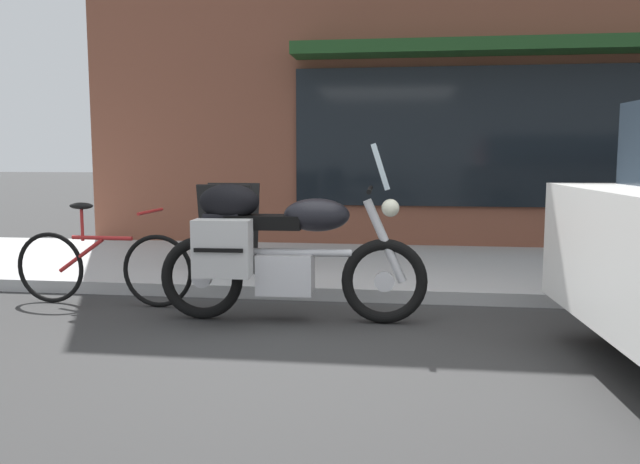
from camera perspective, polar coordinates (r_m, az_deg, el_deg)
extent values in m
plane|color=#303030|center=(4.59, 2.14, -10.02)|extent=(80.00, 80.00, 0.00)
torus|color=black|center=(5.14, 5.68, -4.34)|extent=(0.68, 0.11, 0.68)
cylinder|color=silver|center=(5.14, 5.68, -4.34)|extent=(0.16, 0.07, 0.16)
torus|color=black|center=(5.34, -10.35, -3.98)|extent=(0.68, 0.11, 0.68)
cylinder|color=silver|center=(5.34, -10.35, -3.98)|extent=(0.16, 0.07, 0.16)
cube|color=silver|center=(5.18, -3.04, -3.64)|extent=(0.45, 0.32, 0.32)
cylinder|color=silver|center=(5.15, -2.51, -1.79)|extent=(0.96, 0.09, 0.06)
ellipsoid|color=black|center=(5.09, -0.29, 1.51)|extent=(0.53, 0.30, 0.26)
cube|color=black|center=(5.15, -4.94, 0.89)|extent=(0.61, 0.26, 0.11)
cube|color=black|center=(5.23, -8.50, 0.70)|extent=(0.29, 0.23, 0.18)
cylinder|color=silver|center=(5.08, 5.72, -0.80)|extent=(0.35, 0.08, 0.67)
cylinder|color=black|center=(5.05, 4.41, 3.72)|extent=(0.06, 0.62, 0.04)
cube|color=silver|center=(5.04, 5.34, 5.76)|extent=(0.16, 0.33, 0.35)
sphere|color=#EAEACC|center=(5.06, 6.21, 2.12)|extent=(0.14, 0.14, 0.14)
cube|color=#B7B7B7|center=(5.00, -8.58, -1.43)|extent=(0.45, 0.22, 0.44)
cube|color=black|center=(4.90, -8.94, -1.61)|extent=(0.37, 0.03, 0.03)
ellipsoid|color=black|center=(5.20, -8.00, 2.67)|extent=(0.49, 0.34, 0.28)
torus|color=black|center=(5.83, -14.08, -3.35)|extent=(0.64, 0.06, 0.64)
torus|color=black|center=(6.30, -22.62, -2.91)|extent=(0.64, 0.06, 0.64)
cylinder|color=#B22323|center=(6.01, -18.62, -0.50)|extent=(0.56, 0.06, 0.04)
cylinder|color=#B22323|center=(6.13, -20.25, -1.93)|extent=(0.44, 0.05, 0.32)
cylinder|color=#B22323|center=(6.08, -20.19, 0.67)|extent=(0.03, 0.03, 0.30)
ellipsoid|color=black|center=(6.07, -20.26, 2.17)|extent=(0.22, 0.11, 0.06)
cylinder|color=#B22323|center=(5.78, -14.69, 1.75)|extent=(0.04, 0.48, 0.03)
cube|color=black|center=(6.57, -8.23, 0.22)|extent=(0.55, 0.19, 0.91)
cube|color=black|center=(6.78, -7.72, 0.43)|extent=(0.55, 0.19, 0.91)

